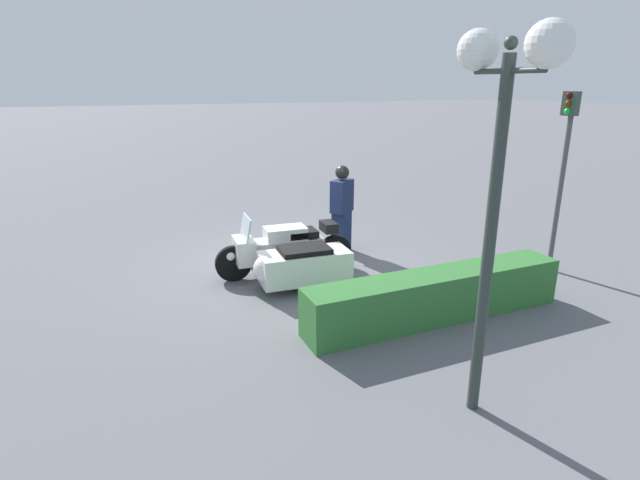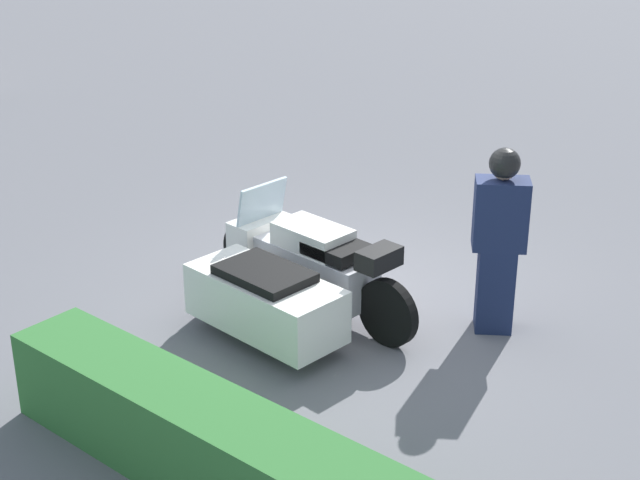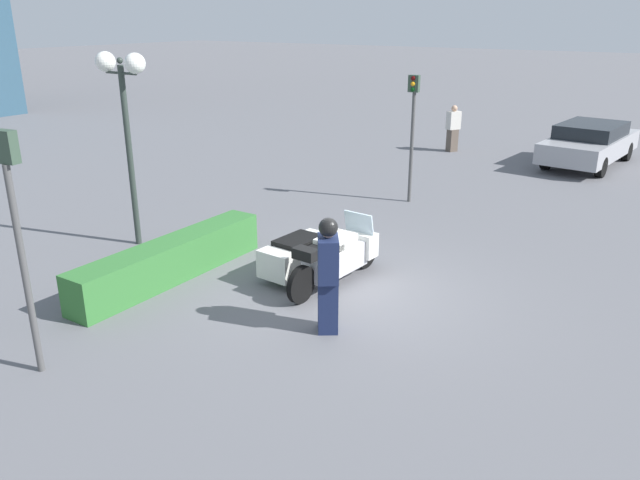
{
  "view_description": "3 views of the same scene",
  "coord_description": "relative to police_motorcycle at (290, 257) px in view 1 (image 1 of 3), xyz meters",
  "views": [
    {
      "loc": [
        3.11,
        8.48,
        3.35
      ],
      "look_at": [
        -0.39,
        0.49,
        0.61
      ],
      "focal_mm": 28.0,
      "sensor_mm": 36.0,
      "label": 1
    },
    {
      "loc": [
        -5.33,
        6.89,
        4.44
      ],
      "look_at": [
        -0.13,
        0.72,
        0.97
      ],
      "focal_mm": 55.0,
      "sensor_mm": 36.0,
      "label": 2
    },
    {
      "loc": [
        -8.38,
        -4.96,
        4.5
      ],
      "look_at": [
        0.02,
        0.57,
        0.86
      ],
      "focal_mm": 35.0,
      "sensor_mm": 36.0,
      "label": 3
    }
  ],
  "objects": [
    {
      "name": "ground_plane",
      "position": [
        -0.3,
        -0.79,
        -0.47
      ],
      "size": [
        160.0,
        160.0,
        0.0
      ],
      "primitive_type": "plane",
      "color": "slate"
    },
    {
      "name": "police_motorcycle",
      "position": [
        0.0,
        0.0,
        0.0
      ],
      "size": [
        2.55,
        1.51,
        1.15
      ],
      "rotation": [
        0.0,
        0.0,
        -0.07
      ],
      "color": "black",
      "rests_on": "ground"
    },
    {
      "name": "officer_rider",
      "position": [
        -1.59,
        -1.22,
        0.48
      ],
      "size": [
        0.57,
        0.52,
        1.79
      ],
      "rotation": [
        0.0,
        0.0,
        -0.96
      ],
      "color": "#192347",
      "rests_on": "ground"
    },
    {
      "name": "hedge_bush_curbside",
      "position": [
        -1.48,
        2.2,
        -0.11
      ],
      "size": [
        4.13,
        0.63,
        0.72
      ],
      "primitive_type": "cube",
      "color": "#337033",
      "rests_on": "ground"
    },
    {
      "name": "twin_lamp_post",
      "position": [
        -0.56,
        4.13,
        2.63
      ],
      "size": [
        0.39,
        1.23,
        3.84
      ],
      "color": "#2D3833",
      "rests_on": "ground"
    },
    {
      "name": "traffic_light_far",
      "position": [
        -4.63,
        1.39,
        1.67
      ],
      "size": [
        0.22,
        0.28,
        3.22
      ],
      "rotation": [
        0.0,
        0.0,
        0.15
      ],
      "color": "#4C4C4C",
      "rests_on": "ground"
    }
  ]
}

